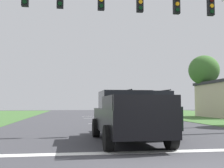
# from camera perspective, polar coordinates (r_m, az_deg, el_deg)

# --- Properties ---
(stop_bar_stripe) EXTENTS (12.91, 0.45, 0.01)m
(stop_bar_stripe) POSITION_cam_1_polar(r_m,az_deg,el_deg) (8.62, 8.72, -13.64)
(stop_bar_stripe) COLOR white
(stop_bar_stripe) RESTS_ON ground
(lane_dash_0) EXTENTS (2.50, 0.15, 0.01)m
(lane_dash_0) POSITION_cam_1_polar(r_m,az_deg,el_deg) (14.42, 1.60, -9.82)
(lane_dash_0) COLOR white
(lane_dash_0) RESTS_ON ground
(lane_dash_1) EXTENTS (2.50, 0.15, 0.01)m
(lane_dash_1) POSITION_cam_1_polar(r_m,az_deg,el_deg) (20.40, -1.39, -8.15)
(lane_dash_1) COLOR white
(lane_dash_1) RESTS_ON ground
(lane_dash_2) EXTENTS (2.50, 0.15, 0.01)m
(lane_dash_2) POSITION_cam_1_polar(r_m,az_deg,el_deg) (28.03, -3.31, -7.05)
(lane_dash_2) COLOR white
(lane_dash_2) RESTS_ON ground
(lane_dash_3) EXTENTS (2.50, 0.15, 0.01)m
(lane_dash_3) POSITION_cam_1_polar(r_m,az_deg,el_deg) (32.54, -4.02, -6.64)
(lane_dash_3) COLOR white
(lane_dash_3) RESTS_ON ground
(overhead_signal_span) EXTENTS (15.34, 0.31, 7.88)m
(overhead_signal_span) POSITION_cam_1_polar(r_m,az_deg,el_deg) (13.73, 1.52, 9.15)
(overhead_signal_span) COLOR brown
(overhead_signal_span) RESTS_ON ground
(pickup_truck) EXTENTS (2.35, 5.43, 1.95)m
(pickup_truck) POSITION_cam_1_polar(r_m,az_deg,el_deg) (10.57, 3.11, -6.66)
(pickup_truck) COLOR black
(pickup_truck) RESTS_ON ground
(suv_black) EXTENTS (2.42, 4.90, 2.05)m
(suv_black) POSITION_cam_1_polar(r_m,az_deg,el_deg) (12.99, 6.00, -5.76)
(suv_black) COLOR black
(suv_black) RESTS_ON ground
(distant_car_crossing_white) EXTENTS (2.12, 4.35, 1.52)m
(distant_car_crossing_white) POSITION_cam_1_polar(r_m,az_deg,el_deg) (28.27, 6.60, -5.41)
(distant_car_crossing_white) COLOR silver
(distant_car_crossing_white) RESTS_ON ground
(tree_roadside_left) EXTENTS (3.43, 3.43, 6.95)m
(tree_roadside_left) POSITION_cam_1_polar(r_m,az_deg,el_deg) (33.17, 18.40, 2.66)
(tree_roadside_left) COLOR brown
(tree_roadside_left) RESTS_ON ground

